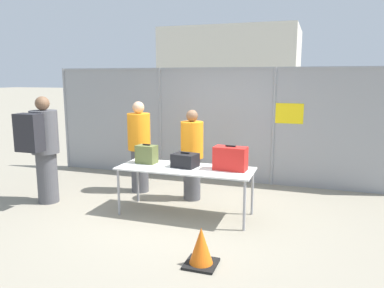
{
  "coord_description": "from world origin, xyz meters",
  "views": [
    {
      "loc": [
        2.05,
        -5.4,
        2.19
      ],
      "look_at": [
        0.04,
        0.62,
        1.05
      ],
      "focal_mm": 35.0,
      "sensor_mm": 36.0,
      "label": 1
    }
  ],
  "objects": [
    {
      "name": "traffic_cone",
      "position": [
        0.85,
        -1.48,
        0.21
      ],
      "size": [
        0.37,
        0.37,
        0.47
      ],
      "color": "black",
      "rests_on": "ground_plane"
    },
    {
      "name": "traveler_hooded",
      "position": [
        -2.39,
        -0.23,
        1.03
      ],
      "size": [
        0.46,
        0.72,
        1.87
      ],
      "rotation": [
        0.0,
        0.0,
        -0.03
      ],
      "color": "#4C4C51",
      "rests_on": "ground_plane"
    },
    {
      "name": "inspection_table",
      "position": [
        0.13,
        0.02,
        0.72
      ],
      "size": [
        2.15,
        0.8,
        0.77
      ],
      "color": "silver",
      "rests_on": "ground_plane"
    },
    {
      "name": "distant_hangar",
      "position": [
        -6.85,
        34.94,
        3.57
      ],
      "size": [
        13.72,
        9.45,
        7.13
      ],
      "color": "beige",
      "rests_on": "ground_plane"
    },
    {
      "name": "suitcase_red",
      "position": [
        0.83,
        0.12,
        0.96
      ],
      "size": [
        0.52,
        0.29,
        0.39
      ],
      "color": "red",
      "rests_on": "inspection_table"
    },
    {
      "name": "ground_plane",
      "position": [
        0.0,
        0.0,
        0.0
      ],
      "size": [
        120.0,
        120.0,
        0.0
      ],
      "primitive_type": "plane",
      "color": "gray"
    },
    {
      "name": "utility_trailer",
      "position": [
        1.05,
        3.53,
        0.43
      ],
      "size": [
        3.69,
        2.05,
        0.74
      ],
      "color": "silver",
      "rests_on": "ground_plane"
    },
    {
      "name": "fence_section",
      "position": [
        0.01,
        2.21,
        1.25
      ],
      "size": [
        7.5,
        0.07,
        2.39
      ],
      "color": "gray",
      "rests_on": "ground_plane"
    },
    {
      "name": "security_worker_near",
      "position": [
        -0.02,
        0.79,
        0.84
      ],
      "size": [
        0.4,
        0.4,
        1.63
      ],
      "rotation": [
        0.0,
        0.0,
        2.91
      ],
      "color": "#4C4C51",
      "rests_on": "ground_plane"
    },
    {
      "name": "security_worker_far",
      "position": [
        -1.12,
        0.92,
        0.9
      ],
      "size": [
        0.43,
        0.43,
        1.74
      ],
      "rotation": [
        0.0,
        0.0,
        2.63
      ],
      "color": "#4C4C51",
      "rests_on": "ground_plane"
    },
    {
      "name": "suitcase_olive",
      "position": [
        -0.59,
        0.13,
        0.92
      ],
      "size": [
        0.35,
        0.24,
        0.32
      ],
      "color": "#566033",
      "rests_on": "inspection_table"
    },
    {
      "name": "suitcase_black",
      "position": [
        0.1,
        0.08,
        0.88
      ],
      "size": [
        0.42,
        0.36,
        0.24
      ],
      "color": "black",
      "rests_on": "inspection_table"
    }
  ]
}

